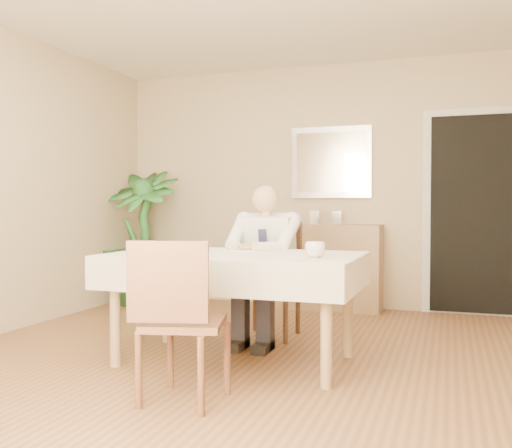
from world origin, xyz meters
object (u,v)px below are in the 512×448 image
(chair_near, at_px, (178,313))
(potted_palm, at_px, (141,237))
(seated_man, at_px, (262,255))
(coffee_mug, at_px, (315,250))
(dining_table, at_px, (235,266))
(sideboard, at_px, (328,267))
(chair_far, at_px, (273,271))

(chair_near, distance_m, potted_palm, 3.41)
(seated_man, bearing_deg, chair_near, -89.14)
(seated_man, relative_size, coffee_mug, 9.69)
(coffee_mug, bearing_deg, seated_man, 129.60)
(dining_table, relative_size, seated_man, 1.38)
(coffee_mug, bearing_deg, sideboard, 99.72)
(sideboard, bearing_deg, chair_far, -97.30)
(chair_near, bearing_deg, chair_far, 75.43)
(chair_far, bearing_deg, potted_palm, 156.04)
(potted_palm, bearing_deg, seated_man, -35.59)
(chair_near, distance_m, seated_man, 1.52)
(seated_man, distance_m, coffee_mug, 0.94)
(chair_near, relative_size, potted_palm, 0.61)
(dining_table, bearing_deg, sideboard, 85.50)
(dining_table, bearing_deg, potted_palm, 134.43)
(seated_man, relative_size, sideboard, 1.12)
(dining_table, distance_m, coffee_mug, 0.62)
(chair_far, relative_size, seated_man, 0.76)
(coffee_mug, xyz_separation_m, potted_palm, (-2.44, 2.04, -0.06))
(potted_palm, bearing_deg, chair_far, -29.12)
(chair_near, xyz_separation_m, sideboard, (0.17, 3.14, -0.06))
(chair_far, xyz_separation_m, coffee_mug, (0.59, -1.01, 0.27))
(chair_near, xyz_separation_m, seated_man, (-0.02, 1.51, 0.18))
(dining_table, relative_size, chair_far, 1.81)
(dining_table, xyz_separation_m, seated_man, (0.00, 0.59, 0.02))
(seated_man, xyz_separation_m, coffee_mug, (0.59, -0.72, 0.11))
(chair_far, bearing_deg, coffee_mug, -54.39)
(chair_near, height_order, coffee_mug, chair_near)
(chair_near, relative_size, sideboard, 0.81)
(dining_table, bearing_deg, chair_far, 90.46)
(chair_near, relative_size, coffee_mug, 7.01)
(sideboard, bearing_deg, coffee_mug, -79.37)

